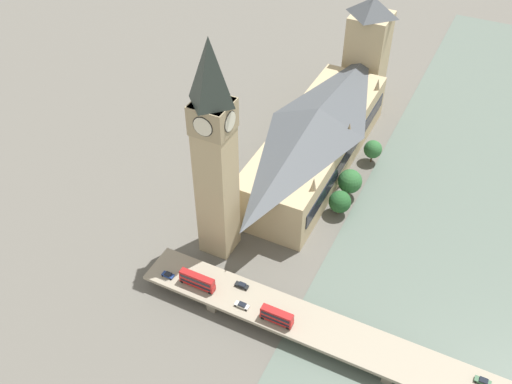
{
  "coord_description": "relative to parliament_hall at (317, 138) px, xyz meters",
  "views": [
    {
      "loc": [
        -43.1,
        167.06,
        147.02
      ],
      "look_at": [
        21.83,
        35.87,
        17.68
      ],
      "focal_mm": 40.0,
      "sensor_mm": 36.0,
      "label": 1
    }
  ],
  "objects": [
    {
      "name": "double_decker_bus_rear",
      "position": [
        -20.12,
        80.97,
        -5.68
      ],
      "size": [
        10.16,
        2.65,
        4.76
      ],
      "color": "red",
      "rests_on": "road_bridge"
    },
    {
      "name": "car_northbound_mid",
      "position": [
        -8.32,
        80.74,
        -7.64
      ],
      "size": [
        4.58,
        1.82,
        1.34
      ],
      "color": "silver",
      "rests_on": "road_bridge"
    },
    {
      "name": "car_southbound_mid",
      "position": [
        -78.79,
        74.3,
        -7.61
      ],
      "size": [
        4.4,
        1.87,
        1.4
      ],
      "color": "#2D5638",
      "rests_on": "road_bridge"
    },
    {
      "name": "car_southbound_lead",
      "position": [
        18.5,
        80.6,
        -7.66
      ],
      "size": [
        3.98,
        1.91,
        1.3
      ],
      "color": "navy",
      "rests_on": "road_bridge"
    },
    {
      "name": "road_bridge",
      "position": [
        -55.11,
        77.28,
        -9.29
      ],
      "size": [
        161.6,
        14.22,
        5.32
      ],
      "color": "gray",
      "rests_on": "ground_plane"
    },
    {
      "name": "tree_embankment_far",
      "position": [
        -18.87,
        12.14,
        -6.27
      ],
      "size": [
        9.23,
        9.23,
        12.0
      ],
      "color": "brown",
      "rests_on": "ground_plane"
    },
    {
      "name": "ground_plane",
      "position": [
        -16.71,
        8.0,
        -13.64
      ],
      "size": [
        600.0,
        600.0,
        0.0
      ],
      "primitive_type": "plane",
      "color": "#605E56"
    },
    {
      "name": "parliament_hall",
      "position": [
        0.0,
        0.0,
        0.0
      ],
      "size": [
        27.87,
        94.97,
        27.5
      ],
      "color": "tan",
      "rests_on": "ground_plane"
    },
    {
      "name": "tree_embankment_mid",
      "position": [
        -18.96,
        23.01,
        -7.82
      ],
      "size": [
        8.35,
        8.35,
        10.0
      ],
      "color": "brown",
      "rests_on": "ground_plane"
    },
    {
      "name": "tree_embankment_near",
      "position": [
        -20.26,
        -12.34,
        -7.27
      ],
      "size": [
        7.47,
        7.47,
        10.12
      ],
      "color": "brown",
      "rests_on": "ground_plane"
    },
    {
      "name": "double_decker_bus_lead",
      "position": [
        7.93,
        79.82,
        -5.53
      ],
      "size": [
        11.99,
        2.5,
        5.07
      ],
      "color": "red",
      "rests_on": "road_bridge"
    },
    {
      "name": "victoria_tower",
      "position": [
        0.05,
        -60.17,
        10.61
      ],
      "size": [
        17.36,
        17.36,
        52.49
      ],
      "color": "tan",
      "rests_on": "ground_plane"
    },
    {
      "name": "car_northbound_lead",
      "position": [
        -4.74,
        73.92,
        -7.6
      ],
      "size": [
        4.43,
        1.75,
        1.43
      ],
      "color": "black",
      "rests_on": "road_bridge"
    },
    {
      "name": "clock_tower",
      "position": [
        12.74,
        56.83,
        28.22
      ],
      "size": [
        11.87,
        11.87,
        79.34
      ],
      "color": "tan",
      "rests_on": "ground_plane"
    },
    {
      "name": "river_water",
      "position": [
        -55.11,
        8.0,
        -13.49
      ],
      "size": [
        64.8,
        360.0,
        0.3
      ],
      "primitive_type": "cube",
      "color": "slate",
      "rests_on": "ground_plane"
    }
  ]
}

